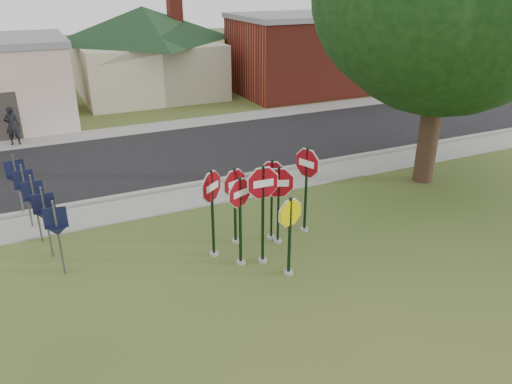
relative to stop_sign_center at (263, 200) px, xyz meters
name	(u,v)px	position (x,y,z in m)	size (l,w,h in m)	color
ground	(287,276)	(0.26, -0.88, -1.78)	(120.00, 120.00, 0.00)	#334D1D
sidewalk_near	(210,194)	(0.26, 4.62, -1.75)	(60.00, 1.60, 0.06)	gray
road	(173,155)	(0.26, 9.12, -1.76)	(60.00, 7.00, 0.04)	black
sidewalk_far	(147,128)	(0.26, 13.42, -1.75)	(60.00, 1.60, 0.06)	gray
curb	(201,183)	(0.26, 5.62, -1.71)	(60.00, 0.20, 0.14)	gray
stop_sign_center	(263,200)	(0.00, 0.00, 0.00)	(1.16, 0.24, 2.80)	gray
stop_sign_yellow	(290,228)	(0.34, -0.80, -0.49)	(0.96, 0.24, 2.19)	gray
stop_sign_left	(240,210)	(-0.55, 0.16, -0.24)	(0.95, 0.40, 2.51)	gray
stop_sign_right	(278,194)	(0.84, 0.76, -0.32)	(1.10, 0.44, 2.38)	gray
stop_sign_back_right	(272,190)	(0.77, 1.02, -0.28)	(0.90, 0.39, 2.47)	gray
stop_sign_back_left	(235,196)	(-0.23, 1.25, -0.36)	(1.00, 0.39, 2.33)	gray
stop_sign_far_right	(307,177)	(1.87, 1.05, -0.09)	(0.40, 1.10, 2.68)	gray
stop_sign_far_left	(212,201)	(-1.03, 0.86, -0.19)	(0.92, 0.69, 2.55)	gray
route_sign_row	(35,202)	(-5.14, 3.62, -0.56)	(1.43, 4.63, 2.00)	#59595E
building_house	(144,34)	(2.27, 21.12, 1.87)	(11.60, 11.60, 6.20)	#B5AA90
building_brick	(316,52)	(12.26, 17.62, 0.62)	(10.20, 6.20, 4.75)	maroon
pedestrian	(12,126)	(-5.59, 13.32, -0.88)	(0.62, 0.40, 1.69)	black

